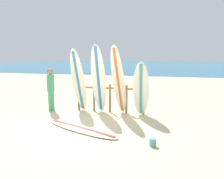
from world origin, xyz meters
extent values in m
plane|color=beige|center=(0.00, 0.00, 0.00)|extent=(120.00, 120.00, 0.00)
cube|color=#196B93|center=(0.00, 58.00, 0.00)|extent=(120.00, 80.00, 0.01)
cylinder|color=olive|center=(-0.84, 1.97, 0.55)|extent=(0.09, 0.09, 1.09)
cylinder|color=olive|center=(-0.19, 1.97, 0.55)|extent=(0.09, 0.09, 1.09)
cylinder|color=olive|center=(0.46, 1.97, 0.55)|extent=(0.09, 0.09, 1.09)
cylinder|color=olive|center=(1.11, 1.97, 0.55)|extent=(0.09, 0.09, 1.09)
cylinder|color=olive|center=(1.76, 1.97, 0.55)|extent=(0.09, 0.09, 1.09)
cylinder|color=olive|center=(0.46, 1.97, 0.94)|extent=(2.70, 0.08, 0.08)
ellipsoid|color=silver|center=(-0.70, 1.67, 1.22)|extent=(0.64, 0.81, 2.45)
cube|color=#3372B2|center=(-0.70, 1.67, 1.22)|extent=(0.18, 0.71, 2.25)
ellipsoid|color=white|center=(0.12, 1.64, 1.30)|extent=(0.56, 0.80, 2.60)
cube|color=#3372B2|center=(0.12, 1.64, 1.30)|extent=(0.12, 0.74, 2.40)
ellipsoid|color=white|center=(0.89, 1.60, 1.28)|extent=(0.61, 1.04, 2.56)
cube|color=#CC5933|center=(0.89, 1.60, 1.28)|extent=(0.22, 0.92, 2.36)
ellipsoid|color=white|center=(1.70, 1.63, 0.99)|extent=(0.63, 0.72, 1.99)
cube|color=teal|center=(1.70, 1.63, 0.99)|extent=(0.15, 0.64, 1.83)
ellipsoid|color=beige|center=(0.19, -0.25, 0.04)|extent=(2.73, 1.54, 0.07)
cube|color=#B73338|center=(0.19, -0.25, 0.04)|extent=(2.35, 1.04, 0.08)
cube|color=#3F9966|center=(-1.85, 1.58, 0.39)|extent=(0.26, 0.23, 0.79)
cube|color=#3F9966|center=(-1.85, 1.58, 1.12)|extent=(0.32, 0.27, 0.66)
sphere|color=#997051|center=(-1.85, 1.58, 1.57)|extent=(0.23, 0.23, 0.23)
cylinder|color=teal|center=(2.35, -0.90, 0.09)|extent=(0.17, 0.17, 0.19)
camera|label=1|loc=(2.72, -6.00, 2.14)|focal=35.10mm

